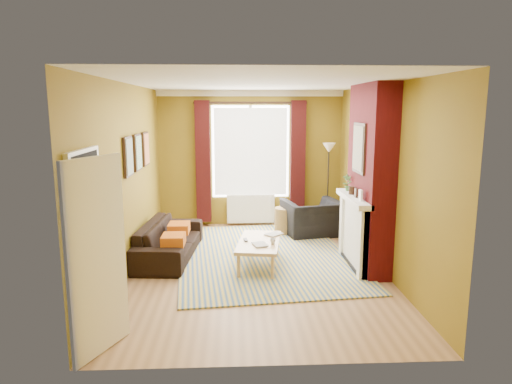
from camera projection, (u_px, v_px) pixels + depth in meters
ground at (257, 268)px, 7.08m from camera, size 5.50×5.50×0.00m
room_walls at (297, 177)px, 7.13m from camera, size 3.82×5.54×2.83m
striped_rug at (264, 255)px, 7.65m from camera, size 3.17×4.13×0.02m
sofa at (169, 240)px, 7.54m from camera, size 0.96×2.08×0.59m
armchair at (312, 218)px, 8.85m from camera, size 1.22×1.12×0.68m
coffee_table at (259, 244)px, 7.08m from camera, size 0.79×1.31×0.41m
wicker_stool at (285, 221)px, 8.99m from camera, size 0.47×0.47×0.51m
floor_lamp at (329, 162)px, 9.12m from camera, size 0.32×0.32×1.76m
book_a at (254, 245)px, 6.81m from camera, size 0.26×0.31×0.03m
book_b at (269, 233)px, 7.47m from camera, size 0.33×0.33×0.02m
mug at (273, 241)px, 6.90m from camera, size 0.09×0.09×0.08m
tv_remote at (246, 240)px, 7.09m from camera, size 0.07×0.17×0.02m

